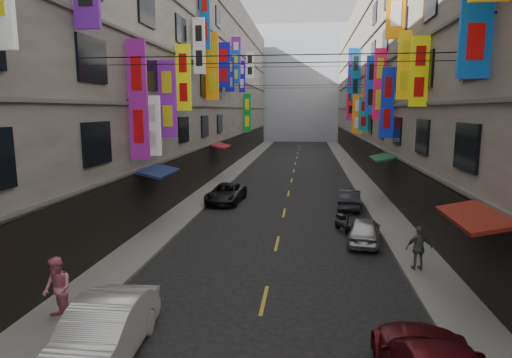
% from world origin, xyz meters
% --- Properties ---
extents(sidewalk_left, '(2.00, 90.00, 0.12)m').
position_xyz_m(sidewalk_left, '(-6.00, 42.00, 0.06)').
color(sidewalk_left, slate).
rests_on(sidewalk_left, ground).
extents(sidewalk_right, '(2.00, 90.00, 0.12)m').
position_xyz_m(sidewalk_right, '(6.00, 42.00, 0.06)').
color(sidewalk_right, slate).
rests_on(sidewalk_right, ground).
extents(building_row_left, '(10.14, 90.00, 19.00)m').
position_xyz_m(building_row_left, '(-11.99, 42.00, 9.49)').
color(building_row_left, gray).
rests_on(building_row_left, ground).
extents(building_row_right, '(10.14, 90.00, 19.00)m').
position_xyz_m(building_row_right, '(11.99, 42.00, 9.49)').
color(building_row_right, '#9F9385').
rests_on(building_row_right, ground).
extents(haze_block, '(18.00, 8.00, 22.00)m').
position_xyz_m(haze_block, '(0.00, 92.00, 11.00)').
color(haze_block, '#AFB5C3').
rests_on(haze_block, ground).
extents(shop_signage, '(14.00, 55.00, 12.11)m').
position_xyz_m(shop_signage, '(-0.02, 35.29, 9.22)').
color(shop_signage, '#0F1DB0').
rests_on(shop_signage, ground).
extents(street_awnings, '(13.99, 35.20, 0.41)m').
position_xyz_m(street_awnings, '(-1.26, 26.00, 3.00)').
color(street_awnings, '#144C22').
rests_on(street_awnings, ground).
extents(overhead_cables, '(14.00, 38.04, 1.24)m').
position_xyz_m(overhead_cables, '(0.00, 30.00, 8.80)').
color(overhead_cables, black).
rests_on(overhead_cables, ground).
extents(lane_markings, '(0.12, 80.20, 0.01)m').
position_xyz_m(lane_markings, '(0.00, 39.00, 0.00)').
color(lane_markings, gold).
rests_on(lane_markings, ground).
extents(scooter_far_right, '(0.77, 1.74, 1.14)m').
position_xyz_m(scooter_far_right, '(3.15, 26.24, 0.44)').
color(scooter_far_right, black).
rests_on(scooter_far_right, ground).
extents(car_left_mid, '(1.84, 4.62, 1.50)m').
position_xyz_m(car_left_mid, '(-3.56, 14.08, 0.75)').
color(car_left_mid, white).
rests_on(car_left_mid, ground).
extents(car_left_far, '(2.34, 4.64, 1.26)m').
position_xyz_m(car_left_far, '(-4.00, 32.43, 0.63)').
color(car_left_far, black).
rests_on(car_left_far, ground).
extents(car_right_mid, '(1.96, 3.74, 1.21)m').
position_xyz_m(car_right_mid, '(4.00, 24.54, 0.61)').
color(car_right_mid, '#B9B9BE').
rests_on(car_right_mid, ground).
extents(car_right_far, '(1.72, 3.82, 1.22)m').
position_xyz_m(car_right_far, '(3.99, 31.53, 0.61)').
color(car_right_far, '#27262E').
rests_on(car_right_far, ground).
extents(pedestrian_lfar, '(1.10, 1.05, 1.87)m').
position_xyz_m(pedestrian_lfar, '(-5.71, 15.75, 1.06)').
color(pedestrian_lfar, pink).
rests_on(pedestrian_lfar, sidewalk_left).
extents(pedestrian_rfar, '(1.06, 0.70, 1.69)m').
position_xyz_m(pedestrian_rfar, '(5.55, 21.07, 0.97)').
color(pedestrian_rfar, slate).
rests_on(pedestrian_rfar, sidewalk_right).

